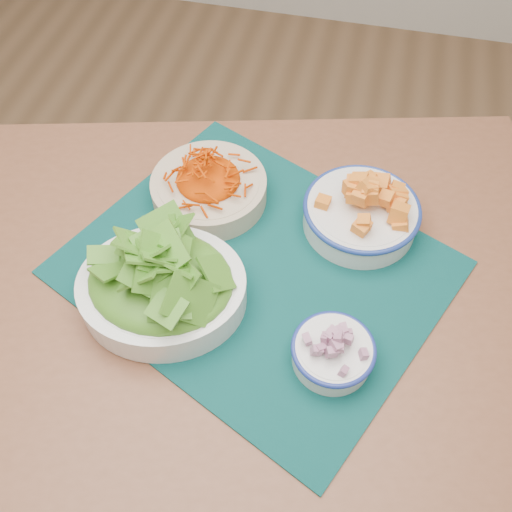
{
  "coord_description": "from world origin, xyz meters",
  "views": [
    {
      "loc": [
        0.51,
        -0.51,
        1.52
      ],
      "look_at": [
        0.39,
        0.02,
        0.78
      ],
      "focal_mm": 40.0,
      "sensor_mm": 36.0,
      "label": 1
    }
  ],
  "objects_px": {
    "placemat": "(256,267)",
    "squash_bowl": "(362,207)",
    "table": "(217,316)",
    "carrot_bowl": "(209,184)",
    "onion_bowl": "(333,351)",
    "lettuce_bowl": "(160,280)"
  },
  "relations": [
    {
      "from": "onion_bowl",
      "to": "lettuce_bowl",
      "type": "bearing_deg",
      "value": 171.29
    },
    {
      "from": "carrot_bowl",
      "to": "lettuce_bowl",
      "type": "bearing_deg",
      "value": -92.42
    },
    {
      "from": "onion_bowl",
      "to": "carrot_bowl",
      "type": "bearing_deg",
      "value": 134.54
    },
    {
      "from": "placemat",
      "to": "squash_bowl",
      "type": "bearing_deg",
      "value": 64.41
    },
    {
      "from": "placemat",
      "to": "carrot_bowl",
      "type": "height_order",
      "value": "carrot_bowl"
    },
    {
      "from": "lettuce_bowl",
      "to": "onion_bowl",
      "type": "xyz_separation_m",
      "value": [
        0.27,
        -0.04,
        -0.03
      ]
    },
    {
      "from": "carrot_bowl",
      "to": "lettuce_bowl",
      "type": "distance_m",
      "value": 0.22
    },
    {
      "from": "lettuce_bowl",
      "to": "squash_bowl",
      "type": "bearing_deg",
      "value": 26.17
    },
    {
      "from": "table",
      "to": "placemat",
      "type": "height_order",
      "value": "placemat"
    },
    {
      "from": "placemat",
      "to": "lettuce_bowl",
      "type": "relative_size",
      "value": 1.9
    },
    {
      "from": "squash_bowl",
      "to": "onion_bowl",
      "type": "bearing_deg",
      "value": -91.52
    },
    {
      "from": "table",
      "to": "placemat",
      "type": "distance_m",
      "value": 0.13
    },
    {
      "from": "onion_bowl",
      "to": "squash_bowl",
      "type": "bearing_deg",
      "value": 88.48
    },
    {
      "from": "placemat",
      "to": "carrot_bowl",
      "type": "bearing_deg",
      "value": 156.53
    },
    {
      "from": "placemat",
      "to": "carrot_bowl",
      "type": "relative_size",
      "value": 2.47
    },
    {
      "from": "squash_bowl",
      "to": "carrot_bowl",
      "type": "bearing_deg",
      "value": -179.98
    },
    {
      "from": "table",
      "to": "carrot_bowl",
      "type": "bearing_deg",
      "value": 92.77
    },
    {
      "from": "table",
      "to": "lettuce_bowl",
      "type": "bearing_deg",
      "value": -158.95
    },
    {
      "from": "squash_bowl",
      "to": "lettuce_bowl",
      "type": "distance_m",
      "value": 0.36
    },
    {
      "from": "placemat",
      "to": "squash_bowl",
      "type": "relative_size",
      "value": 2.69
    },
    {
      "from": "lettuce_bowl",
      "to": "onion_bowl",
      "type": "bearing_deg",
      "value": -21.44
    },
    {
      "from": "carrot_bowl",
      "to": "lettuce_bowl",
      "type": "relative_size",
      "value": 0.77
    }
  ]
}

